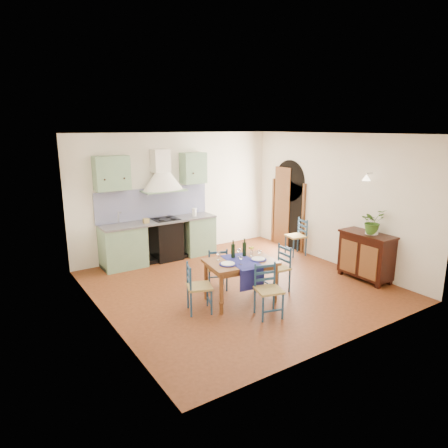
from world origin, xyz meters
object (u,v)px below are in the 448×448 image
(chair_near, at_px, (268,290))
(potted_plant, at_px, (373,222))
(sideboard, at_px, (366,254))
(dining_table, at_px, (241,265))

(chair_near, xyz_separation_m, potted_plant, (2.60, 0.10, 0.74))
(sideboard, bearing_deg, chair_near, -176.46)
(chair_near, distance_m, potted_plant, 2.71)
(chair_near, bearing_deg, potted_plant, 2.10)
(potted_plant, bearing_deg, dining_table, 167.67)
(dining_table, xyz_separation_m, potted_plant, (2.65, -0.58, 0.53))
(dining_table, relative_size, sideboard, 1.18)
(dining_table, relative_size, chair_near, 1.49)
(dining_table, bearing_deg, chair_near, -86.31)
(dining_table, distance_m, sideboard, 2.68)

